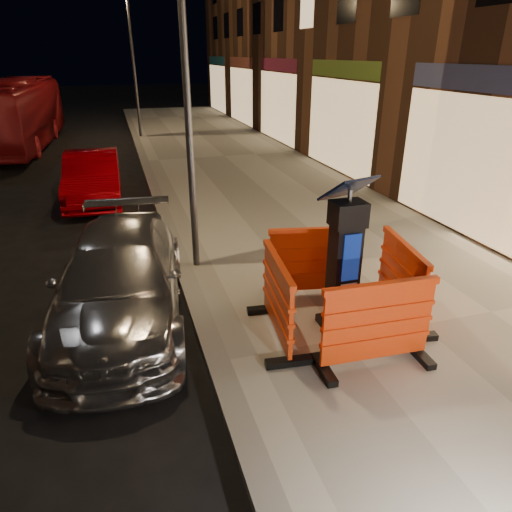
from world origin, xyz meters
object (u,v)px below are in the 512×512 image
object	(u,v)px
car_red	(97,200)
barrier_back	(314,262)
barrier_kerbside	(277,299)
parking_kiosk	(344,260)
car_silver	(125,316)
bus_doubledecker	(23,147)
barrier_bldgside	(401,281)
barrier_front	(377,325)

from	to	relation	value
car_red	barrier_back	bearing A→B (deg)	-62.85
barrier_kerbside	car_red	size ratio (longest dim) A/B	0.37
parking_kiosk	barrier_back	world-z (taller)	parking_kiosk
car_silver	bus_doubledecker	bearing A→B (deg)	110.08
barrier_back	barrier_bldgside	xyz separation A→B (m)	(0.95, -0.95, 0.00)
barrier_front	barrier_bldgside	bearing A→B (deg)	47.86
car_red	barrier_kerbside	bearing A→B (deg)	-71.62
parking_kiosk	barrier_back	bearing A→B (deg)	97.86
barrier_bldgside	car_red	world-z (taller)	barrier_bldgside
car_red	bus_doubledecker	world-z (taller)	bus_doubledecker
barrier_kerbside	car_silver	size ratio (longest dim) A/B	0.33
car_silver	bus_doubledecker	world-z (taller)	bus_doubledecker
car_red	bus_doubledecker	xyz separation A→B (m)	(-3.21, 9.19, 0.00)
barrier_kerbside	car_silver	xyz separation A→B (m)	(-2.01, 1.40, -0.73)
barrier_kerbside	car_silver	bearing A→B (deg)	60.97
barrier_front	car_silver	distance (m)	3.85
parking_kiosk	barrier_front	world-z (taller)	parking_kiosk
barrier_front	barrier_back	world-z (taller)	same
barrier_bldgside	bus_doubledecker	size ratio (longest dim) A/B	0.15
car_red	barrier_front	bearing A→B (deg)	-67.92
barrier_front	car_red	world-z (taller)	barrier_front
barrier_back	barrier_front	bearing A→B (deg)	-79.14
parking_kiosk	barrier_front	xyz separation A→B (m)	(0.00, -0.95, -0.46)
barrier_kerbside	bus_doubledecker	size ratio (longest dim) A/B	0.15
barrier_kerbside	car_red	world-z (taller)	barrier_kerbside
barrier_front	car_silver	world-z (taller)	barrier_front
car_silver	car_red	world-z (taller)	car_red
car_silver	car_red	xyz separation A→B (m)	(-0.52, 6.55, 0.00)
barrier_kerbside	barrier_bldgside	xyz separation A→B (m)	(1.90, -0.00, 0.00)
car_silver	car_red	size ratio (longest dim) A/B	1.13
barrier_front	parking_kiosk	bearing A→B (deg)	92.86
parking_kiosk	barrier_kerbside	world-z (taller)	parking_kiosk
car_silver	barrier_bldgside	bearing A→B (deg)	-12.98
parking_kiosk	barrier_bldgside	xyz separation A→B (m)	(0.95, 0.00, -0.46)
car_silver	parking_kiosk	bearing A→B (deg)	-18.60
barrier_front	car_silver	xyz separation A→B (m)	(-2.96, 2.35, -0.73)
barrier_front	car_silver	bearing A→B (deg)	144.39
barrier_kerbside	car_red	distance (m)	8.38
parking_kiosk	car_silver	distance (m)	3.48
bus_doubledecker	car_silver	bearing A→B (deg)	-73.82
barrier_kerbside	bus_doubledecker	xyz separation A→B (m)	(-5.74, 17.15, -0.73)
barrier_back	car_red	size ratio (longest dim) A/B	0.37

